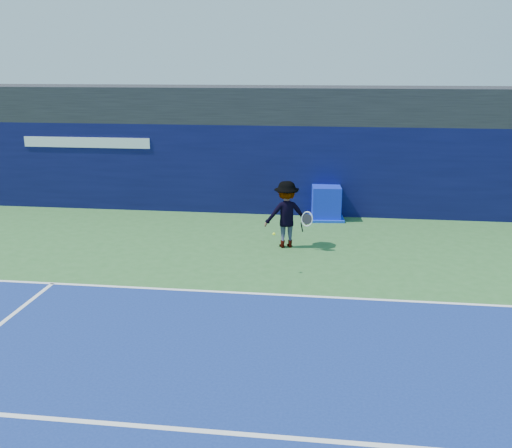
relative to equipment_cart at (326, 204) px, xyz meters
name	(u,v)px	position (x,y,z in m)	size (l,w,h in m)	color
ground	(246,362)	(-1.25, -9.71, -0.50)	(80.00, 80.00, 0.00)	#30652D
baseline	(266,294)	(-1.25, -6.71, -0.49)	(24.00, 0.10, 0.01)	white
service_line	(225,433)	(-1.25, -11.71, -0.49)	(24.00, 0.10, 0.01)	white
stadium_band	(293,104)	(-1.25, 1.79, 3.10)	(36.00, 3.00, 1.20)	black
back_wall_assembly	(290,169)	(-1.26, 0.79, 1.00)	(36.00, 1.03, 3.00)	#0A0C38
equipment_cart	(326,204)	(0.00, 0.00, 0.00)	(1.25, 1.25, 1.10)	#0D1EC1
tennis_player	(286,214)	(-1.08, -3.18, 0.43)	(1.44, 0.99, 1.87)	white
tennis_ball	(274,234)	(-1.20, -5.36, 0.51)	(0.07, 0.07, 0.07)	#D4F51B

